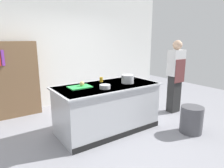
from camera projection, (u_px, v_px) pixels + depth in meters
ground_plane at (107, 129)px, 3.97m from camera, size 10.00×10.00×0.00m
back_wall at (64, 48)px, 5.32m from camera, size 6.40×0.12×3.00m
counter_island at (107, 107)px, 3.87m from camera, size 1.98×0.98×0.90m
cutting_board at (80, 87)px, 3.58m from camera, size 0.40×0.28×0.02m
onion at (82, 84)px, 3.60m from camera, size 0.09×0.09×0.09m
stock_pot at (128, 79)px, 3.92m from camera, size 0.31×0.24×0.16m
mixing_bowl at (105, 87)px, 3.50m from camera, size 0.19×0.19×0.07m
juice_cup at (101, 80)px, 4.02m from camera, size 0.07×0.07×0.10m
trash_bin at (191, 120)px, 3.79m from camera, size 0.41×0.41×0.51m
person_chef at (175, 75)px, 4.73m from camera, size 0.38×0.25×1.72m
bookshelf at (12, 80)px, 4.47m from camera, size 1.10×0.31×1.70m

